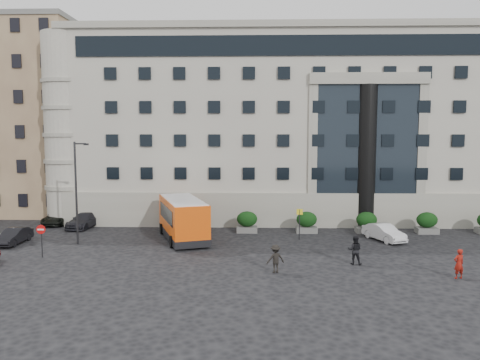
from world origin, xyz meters
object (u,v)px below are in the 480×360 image
(no_entry_sign, at_px, (41,234))
(street_lamp, at_px, (77,189))
(hedge_b, at_px, (247,222))
(parked_car_c, at_px, (85,220))
(parked_car_d, at_px, (57,218))
(pedestrian_b, at_px, (355,250))
(bus_stop_sign, at_px, (300,219))
(minibus, at_px, (183,217))
(hedge_c, at_px, (307,222))
(parked_car_b, at_px, (14,236))
(red_truck, at_px, (103,204))
(white_taxi, at_px, (384,232))
(hedge_d, at_px, (367,222))
(hedge_e, at_px, (427,223))
(pedestrian_c, at_px, (275,259))
(hedge_a, at_px, (188,221))
(pedestrian_a, at_px, (459,264))

(no_entry_sign, bearing_deg, street_lamp, 75.28)
(hedge_b, xyz_separation_m, parked_car_c, (-14.95, 1.69, -0.25))
(parked_car_d, relative_size, pedestrian_b, 2.28)
(bus_stop_sign, relative_size, minibus, 0.30)
(hedge_c, xyz_separation_m, parked_car_b, (-23.40, -4.90, -0.31))
(bus_stop_sign, bearing_deg, no_entry_sign, -161.92)
(red_truck, height_order, white_taxi, red_truck)
(hedge_d, bearing_deg, red_truck, 166.57)
(parked_car_d, height_order, white_taxi, white_taxi)
(hedge_e, xyz_separation_m, minibus, (-20.80, -2.90, 0.90))
(hedge_b, relative_size, minibus, 0.22)
(street_lamp, bearing_deg, hedge_b, 20.07)
(hedge_b, height_order, parked_car_c, hedge_b)
(hedge_b, relative_size, pedestrian_c, 1.04)
(no_entry_sign, height_order, parked_car_c, no_entry_sign)
(hedge_e, xyz_separation_m, street_lamp, (-28.74, -4.80, 3.44))
(hedge_a, xyz_separation_m, hedge_c, (10.40, 0.00, 0.00))
(pedestrian_a, bearing_deg, parked_car_d, -43.30)
(hedge_b, relative_size, pedestrian_a, 1.02)
(hedge_d, bearing_deg, white_taxi, -76.66)
(hedge_e, bearing_deg, pedestrian_b, -130.12)
(hedge_e, xyz_separation_m, bus_stop_sign, (-11.30, -2.80, 0.80))
(no_entry_sign, distance_m, parked_car_d, 12.64)
(no_entry_sign, xyz_separation_m, parked_car_c, (-0.75, 10.53, -0.97))
(bus_stop_sign, bearing_deg, minibus, -179.43)
(pedestrian_c, bearing_deg, parked_car_d, -55.76)
(hedge_d, distance_m, parked_car_b, 29.02)
(hedge_a, relative_size, parked_car_c, 0.39)
(bus_stop_sign, relative_size, no_entry_sign, 1.09)
(parked_car_d, height_order, pedestrian_c, pedestrian_c)
(no_entry_sign, xyz_separation_m, parked_car_d, (-4.00, 11.95, -1.04))
(parked_car_c, bearing_deg, pedestrian_c, -29.24)
(parked_car_b, bearing_deg, hedge_a, 21.81)
(bus_stop_sign, xyz_separation_m, parked_car_c, (-19.25, 4.49, -1.05))
(bus_stop_sign, height_order, pedestrian_b, bus_stop_sign)
(red_truck, bearing_deg, no_entry_sign, -93.47)
(hedge_a, height_order, red_truck, red_truck)
(red_truck, bearing_deg, bus_stop_sign, -30.00)
(hedge_a, bearing_deg, white_taxi, -10.25)
(hedge_c, xyz_separation_m, no_entry_sign, (-19.40, -8.84, 0.72))
(hedge_a, relative_size, hedge_c, 1.00)
(hedge_a, height_order, pedestrian_a, hedge_a)
(hedge_b, bearing_deg, hedge_e, 0.00)
(minibus, distance_m, parked_car_c, 10.84)
(bus_stop_sign, distance_m, parked_car_b, 22.62)
(minibus, bearing_deg, bus_stop_sign, -18.82)
(hedge_e, xyz_separation_m, no_entry_sign, (-29.80, -8.84, 0.72))
(pedestrian_b, bearing_deg, white_taxi, -105.27)
(pedestrian_b, bearing_deg, hedge_a, -24.81)
(hedge_d, bearing_deg, hedge_c, 180.00)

